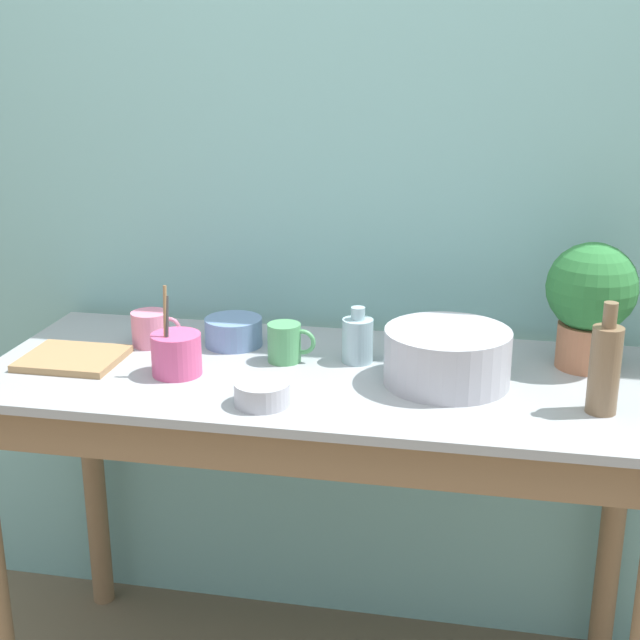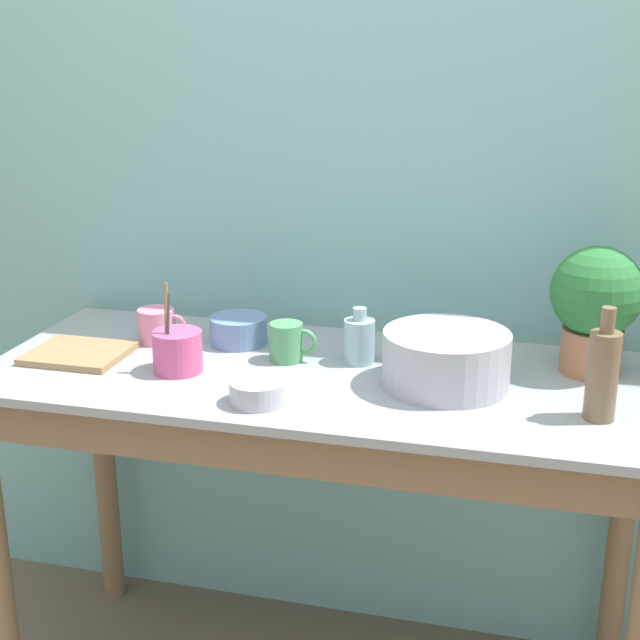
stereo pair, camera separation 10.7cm
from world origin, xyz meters
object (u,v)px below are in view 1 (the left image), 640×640
at_px(bottle_tall, 605,367).
at_px(utensil_cup, 176,354).
at_px(bowl_wash_large, 447,357).
at_px(tray_board, 73,358).
at_px(mug_green, 285,343).
at_px(bowl_small_blue, 234,332).
at_px(potted_plant, 591,298).
at_px(mug_pink, 151,329).
at_px(bowl_small_steel, 262,393).
at_px(bottle_short, 358,339).

height_order(bottle_tall, utensil_cup, bottle_tall).
relative_size(bowl_wash_large, tray_board, 1.24).
distance_m(mug_green, bowl_small_blue, 0.17).
height_order(potted_plant, mug_pink, potted_plant).
bearing_deg(mug_green, potted_plant, 8.07).
distance_m(potted_plant, mug_green, 0.68).
xyz_separation_m(bottle_tall, utensil_cup, (-0.89, 0.03, -0.05)).
bearing_deg(utensil_cup, bowl_small_steel, -29.27).
relative_size(bottle_tall, bowl_small_steel, 2.00).
bearing_deg(mug_pink, bowl_small_blue, 11.40).
bearing_deg(bowl_wash_large, bottle_tall, -17.55).
distance_m(bottle_short, mug_green, 0.16).
height_order(mug_pink, bowl_small_steel, mug_pink).
bearing_deg(bowl_wash_large, tray_board, -177.63).
relative_size(mug_pink, bowl_small_steel, 1.08).
bearing_deg(bowl_small_blue, bottle_short, -10.38).
relative_size(mug_pink, tray_board, 0.56).
relative_size(bowl_small_blue, utensil_cup, 0.67).
bearing_deg(mug_pink, utensil_cup, -53.92).
distance_m(potted_plant, tray_board, 1.17).
bearing_deg(bowl_small_steel, utensil_cup, 150.73).
distance_m(bowl_small_steel, tray_board, 0.51).
bearing_deg(mug_pink, bowl_wash_large, -8.79).
xyz_separation_m(bottle_short, tray_board, (-0.64, -0.13, -0.05)).
distance_m(potted_plant, mug_pink, 1.02).
bearing_deg(potted_plant, bottle_tall, -87.84).
xyz_separation_m(mug_pink, utensil_cup, (0.13, -0.17, 0.01)).
distance_m(bottle_tall, bowl_small_blue, 0.86).
bearing_deg(mug_pink, mug_green, -7.75).
distance_m(potted_plant, utensil_cup, 0.92).
bearing_deg(tray_board, mug_green, 11.65).
bearing_deg(bowl_wash_large, potted_plant, 27.80).
bearing_deg(utensil_cup, bottle_tall, -2.23).
xyz_separation_m(bottle_short, mug_pink, (-0.50, 0.02, -0.01)).
bearing_deg(mug_pink, bottle_short, -2.03).
bearing_deg(mug_green, tray_board, -168.35).
distance_m(mug_pink, tray_board, 0.20).
bearing_deg(potted_plant, tray_board, -170.43).
bearing_deg(bottle_short, mug_pink, 177.97).
relative_size(potted_plant, mug_pink, 2.32).
bearing_deg(bowl_wash_large, bowl_small_steel, -151.99).
xyz_separation_m(bowl_small_blue, utensil_cup, (-0.07, -0.21, 0.01)).
height_order(bowl_wash_large, tray_board, bowl_wash_large).
xyz_separation_m(bowl_wash_large, bowl_small_blue, (-0.52, 0.15, -0.03)).
height_order(bowl_wash_large, mug_pink, bowl_wash_large).
relative_size(bottle_short, mug_pink, 1.06).
distance_m(utensil_cup, tray_board, 0.26).
bearing_deg(bowl_small_steel, bowl_wash_large, 28.01).
distance_m(mug_green, tray_board, 0.49).
xyz_separation_m(mug_green, tray_board, (-0.47, -0.10, -0.04)).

